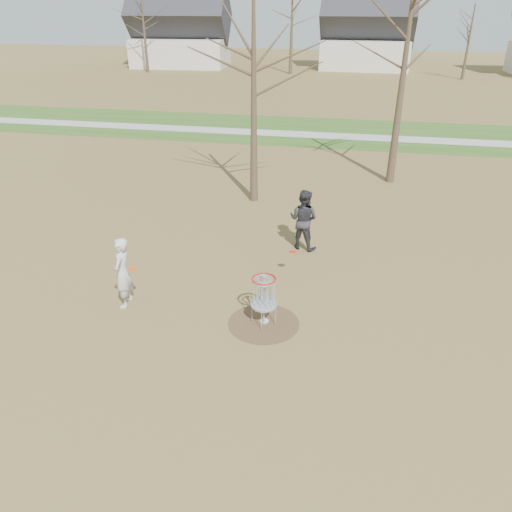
{
  "coord_description": "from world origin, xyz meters",
  "views": [
    {
      "loc": [
        1.87,
        -10.21,
        7.22
      ],
      "look_at": [
        -0.5,
        1.5,
        1.1
      ],
      "focal_mm": 35.0,
      "sensor_mm": 36.0,
      "label": 1
    }
  ],
  "objects_px": {
    "player_throwing": "(303,219)",
    "disc_grounded": "(264,321)",
    "disc_golf_basket": "(264,292)",
    "player_standing": "(122,273)"
  },
  "relations": [
    {
      "from": "player_throwing",
      "to": "disc_grounded",
      "type": "distance_m",
      "value": 4.56
    },
    {
      "from": "player_standing",
      "to": "disc_golf_basket",
      "type": "height_order",
      "value": "player_standing"
    },
    {
      "from": "disc_grounded",
      "to": "disc_golf_basket",
      "type": "height_order",
      "value": "disc_golf_basket"
    },
    {
      "from": "player_throwing",
      "to": "disc_golf_basket",
      "type": "bearing_deg",
      "value": 101.97
    },
    {
      "from": "player_throwing",
      "to": "disc_golf_basket",
      "type": "xyz_separation_m",
      "value": [
        -0.44,
        -4.51,
        -0.08
      ]
    },
    {
      "from": "player_throwing",
      "to": "disc_grounded",
      "type": "xyz_separation_m",
      "value": [
        -0.44,
        -4.43,
        -0.97
      ]
    },
    {
      "from": "player_throwing",
      "to": "disc_grounded",
      "type": "bearing_deg",
      "value": 101.87
    },
    {
      "from": "player_throwing",
      "to": "disc_golf_basket",
      "type": "height_order",
      "value": "player_throwing"
    },
    {
      "from": "player_throwing",
      "to": "disc_grounded",
      "type": "relative_size",
      "value": 9.04
    },
    {
      "from": "player_standing",
      "to": "disc_grounded",
      "type": "bearing_deg",
      "value": 84.08
    }
  ]
}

